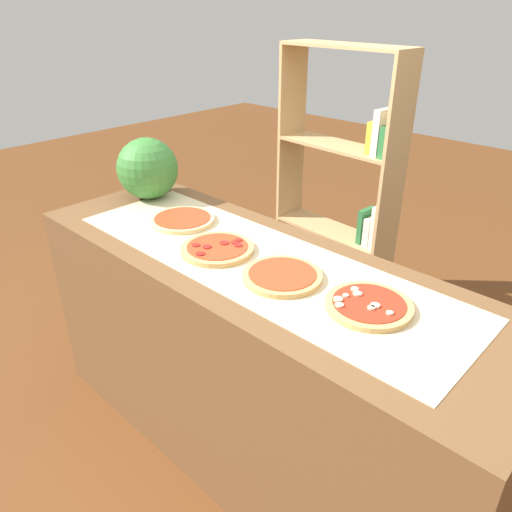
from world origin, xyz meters
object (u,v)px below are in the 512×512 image
Objects in this scene: pizza_mushroom_3 at (368,305)px; bookshelf at (346,206)px; pizza_plain_0 at (182,220)px; pizza_pepperoni_1 at (217,249)px; watermelon at (148,169)px; pizza_plain_2 at (282,276)px.

bookshelf is (-0.85, 1.16, -0.23)m from pizza_mushroom_3.
pizza_plain_0 is 0.99× the size of pizza_pepperoni_1.
pizza_pepperoni_1 is 0.97× the size of watermelon.
pizza_plain_2 is (0.32, 0.01, -0.00)m from pizza_pepperoni_1.
pizza_plain_0 is at bearing -13.70° from watermelon.
pizza_plain_2 is at bearing -66.27° from bookshelf.
pizza_plain_2 is at bearing -171.71° from pizza_mushroom_3.
watermelon is (-0.68, 0.17, 0.13)m from pizza_pepperoni_1.
pizza_pepperoni_1 is 0.72m from watermelon.
bookshelf is (0.47, 1.05, -0.37)m from watermelon.
bookshelf reaches higher than pizza_plain_2.
pizza_plain_0 is 1.17m from bookshelf.
pizza_mushroom_3 is 0.94× the size of watermelon.
bookshelf is (-0.21, 1.22, -0.23)m from pizza_pepperoni_1.
pizza_plain_0 is at bearing 173.54° from pizza_plain_2.
bookshelf is at bearing 84.43° from pizza_plain_0.
watermelon reaches higher than pizza_plain_0.
watermelon is (-1.00, 0.16, 0.13)m from pizza_plain_2.
bookshelf is at bearing 126.25° from pizza_mushroom_3.
pizza_mushroom_3 is (0.96, -0.03, -0.00)m from pizza_plain_0.
pizza_mushroom_3 is 1.46m from bookshelf.
pizza_pepperoni_1 is 0.32m from pizza_plain_2.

